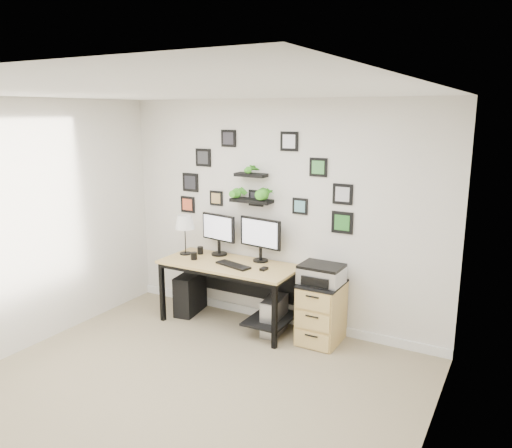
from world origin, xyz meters
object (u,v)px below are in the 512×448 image
Objects in this scene: monitor_right at (260,236)px; pc_tower_black at (190,293)px; file_cabinet at (321,312)px; table_lamp at (185,223)px; desk at (233,273)px; pc_tower_grey at (274,316)px; monitor_left at (219,231)px; printer at (321,274)px; mug at (194,256)px.

monitor_right is 1.12× the size of pc_tower_black.
monitor_right is at bearing 170.36° from file_cabinet.
table_lamp is 0.98× the size of pc_tower_black.
desk is 0.75m from pc_tower_black.
table_lamp reaches higher than pc_tower_grey.
pc_tower_black is at bearing -154.63° from monitor_left.
mug is at bearing -173.94° from printer.
monitor_left is 1.22m from pc_tower_grey.
printer is at bearing 2.64° from desk.
pc_tower_grey is at bearing -173.52° from file_cabinet.
pc_tower_grey is (1.19, -0.04, -0.04)m from pc_tower_black.
table_lamp is at bearing 178.60° from pc_tower_grey.
pc_tower_black is at bearing -179.16° from file_cabinet.
monitor_left reaches higher than printer.
printer reaches higher than file_cabinet.
table_lamp reaches higher than pc_tower_black.
monitor_left is at bearing -179.20° from monitor_right.
monitor_left is 0.42m from table_lamp.
file_cabinet is at bearing 6.35° from mug.
pc_tower_black is 1.73m from file_cabinet.
pc_tower_grey is (1.24, -0.03, -0.93)m from table_lamp.
monitor_right is 0.83m from mug.
mug is 0.59m from pc_tower_black.
printer reaches higher than mug.
monitor_right is at bearing 1.61° from pc_tower_black.
pc_tower_grey is 0.65× the size of file_cabinet.
desk is 3.54× the size of printer.
file_cabinet reaches higher than pc_tower_black.
monitor_left is at bearing 167.28° from pc_tower_grey.
printer is (0.53, 0.05, 0.56)m from pc_tower_grey.
monitor_left is at bearing 174.58° from file_cabinet.
desk is 18.38× the size of mug.
table_lamp is at bearing 148.05° from mug.
table_lamp is at bearing -169.74° from monitor_right.
table_lamp is at bearing 177.76° from desk.
printer is (0.82, -0.15, -0.28)m from monitor_right.
file_cabinet is (1.73, 0.03, 0.09)m from pc_tower_black.
printer is at bearing -10.31° from monitor_right.
mug is at bearing -166.32° from desk.
mug is 1.55m from printer.
monitor_left is 0.91× the size of monitor_right.
monitor_right reaches higher than table_lamp.
monitor_right reaches higher than mug.
mug is 0.13× the size of file_cabinet.
monitor_left is 0.57m from monitor_right.
desk is 0.51m from mug.
monitor_left reaches higher than desk.
table_lamp is at bearing -179.00° from file_cabinet.
printer is (1.77, 0.02, -0.37)m from table_lamp.
pc_tower_black is at bearing 177.12° from desk.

